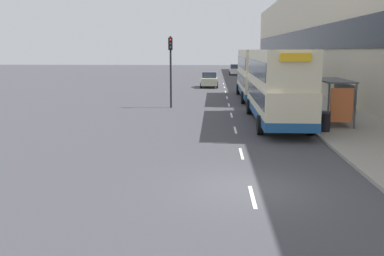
{
  "coord_description": "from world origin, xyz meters",
  "views": [
    {
      "loc": [
        -1.16,
        -12.92,
        4.29
      ],
      "look_at": [
        -2.72,
        17.04,
        -1.21
      ],
      "focal_mm": 40.0,
      "sensor_mm": 36.0,
      "label": 1
    }
  ],
  "objects_px": {
    "litter_bin": "(325,121)",
    "traffic_light_far_kerb": "(171,60)",
    "car_0": "(235,70)",
    "double_decker_bus_ahead": "(255,73)",
    "double_decker_bus_near": "(277,85)",
    "pedestrian_at_shelter": "(353,99)",
    "car_1": "(209,80)",
    "bus_shelter": "(337,93)"
  },
  "relations": [
    {
      "from": "car_0",
      "to": "traffic_light_far_kerb",
      "type": "relative_size",
      "value": 0.78
    },
    {
      "from": "double_decker_bus_near",
      "to": "double_decker_bus_ahead",
      "type": "relative_size",
      "value": 0.96
    },
    {
      "from": "car_0",
      "to": "pedestrian_at_shelter",
      "type": "xyz_separation_m",
      "value": [
        5.71,
        -45.51,
        0.14
      ]
    },
    {
      "from": "car_0",
      "to": "litter_bin",
      "type": "distance_m",
      "value": 52.55
    },
    {
      "from": "car_0",
      "to": "litter_bin",
      "type": "bearing_deg",
      "value": -87.64
    },
    {
      "from": "car_1",
      "to": "pedestrian_at_shelter",
      "type": "height_order",
      "value": "pedestrian_at_shelter"
    },
    {
      "from": "litter_bin",
      "to": "double_decker_bus_near",
      "type": "bearing_deg",
      "value": 124.01
    },
    {
      "from": "litter_bin",
      "to": "traffic_light_far_kerb",
      "type": "distance_m",
      "value": 13.54
    },
    {
      "from": "car_0",
      "to": "pedestrian_at_shelter",
      "type": "relative_size",
      "value": 2.34
    },
    {
      "from": "bus_shelter",
      "to": "double_decker_bus_near",
      "type": "bearing_deg",
      "value": 170.15
    },
    {
      "from": "litter_bin",
      "to": "traffic_light_far_kerb",
      "type": "xyz_separation_m",
      "value": [
        -8.95,
        9.75,
        2.85
      ]
    },
    {
      "from": "car_0",
      "to": "traffic_light_far_kerb",
      "type": "bearing_deg",
      "value": -99.02
    },
    {
      "from": "bus_shelter",
      "to": "pedestrian_at_shelter",
      "type": "bearing_deg",
      "value": 62.65
    },
    {
      "from": "double_decker_bus_ahead",
      "to": "car_0",
      "type": "distance_m",
      "value": 36.61
    },
    {
      "from": "double_decker_bus_near",
      "to": "pedestrian_at_shelter",
      "type": "height_order",
      "value": "double_decker_bus_near"
    },
    {
      "from": "car_0",
      "to": "pedestrian_at_shelter",
      "type": "bearing_deg",
      "value": -82.85
    },
    {
      "from": "bus_shelter",
      "to": "traffic_light_far_kerb",
      "type": "relative_size",
      "value": 0.8
    },
    {
      "from": "car_0",
      "to": "car_1",
      "type": "xyz_separation_m",
      "value": [
        -4.14,
        -24.88,
        -0.03
      ]
    },
    {
      "from": "litter_bin",
      "to": "bus_shelter",
      "type": "bearing_deg",
      "value": 63.97
    },
    {
      "from": "car_0",
      "to": "litter_bin",
      "type": "height_order",
      "value": "car_0"
    },
    {
      "from": "pedestrian_at_shelter",
      "to": "double_decker_bus_near",
      "type": "bearing_deg",
      "value": -145.11
    },
    {
      "from": "double_decker_bus_near",
      "to": "car_1",
      "type": "bearing_deg",
      "value": 99.76
    },
    {
      "from": "car_1",
      "to": "litter_bin",
      "type": "height_order",
      "value": "car_1"
    },
    {
      "from": "traffic_light_far_kerb",
      "to": "litter_bin",
      "type": "bearing_deg",
      "value": -47.44
    },
    {
      "from": "bus_shelter",
      "to": "pedestrian_at_shelter",
      "type": "xyz_separation_m",
      "value": [
        2.32,
        4.49,
        -0.84
      ]
    },
    {
      "from": "bus_shelter",
      "to": "car_0",
      "type": "bearing_deg",
      "value": 93.87
    },
    {
      "from": "litter_bin",
      "to": "double_decker_bus_ahead",
      "type": "bearing_deg",
      "value": 97.58
    },
    {
      "from": "double_decker_bus_ahead",
      "to": "bus_shelter",
      "type": "bearing_deg",
      "value": -76.01
    },
    {
      "from": "double_decker_bus_ahead",
      "to": "car_1",
      "type": "distance_m",
      "value": 12.5
    },
    {
      "from": "pedestrian_at_shelter",
      "to": "double_decker_bus_ahead",
      "type": "bearing_deg",
      "value": 122.41
    },
    {
      "from": "bus_shelter",
      "to": "double_decker_bus_ahead",
      "type": "xyz_separation_m",
      "value": [
        -3.34,
        13.42,
        0.41
      ]
    },
    {
      "from": "bus_shelter",
      "to": "pedestrian_at_shelter",
      "type": "relative_size",
      "value": 2.39
    },
    {
      "from": "car_0",
      "to": "double_decker_bus_ahead",
      "type": "bearing_deg",
      "value": -89.93
    },
    {
      "from": "bus_shelter",
      "to": "traffic_light_far_kerb",
      "type": "distance_m",
      "value": 12.6
    },
    {
      "from": "double_decker_bus_near",
      "to": "pedestrian_at_shelter",
      "type": "distance_m",
      "value": 6.97
    },
    {
      "from": "double_decker_bus_near",
      "to": "litter_bin",
      "type": "relative_size",
      "value": 10.5
    },
    {
      "from": "bus_shelter",
      "to": "car_1",
      "type": "xyz_separation_m",
      "value": [
        -7.52,
        25.12,
        -1.01
      ]
    },
    {
      "from": "car_1",
      "to": "pedestrian_at_shelter",
      "type": "bearing_deg",
      "value": 115.52
    },
    {
      "from": "double_decker_bus_ahead",
      "to": "pedestrian_at_shelter",
      "type": "distance_m",
      "value": 10.65
    },
    {
      "from": "bus_shelter",
      "to": "double_decker_bus_ahead",
      "type": "bearing_deg",
      "value": 103.99
    },
    {
      "from": "double_decker_bus_near",
      "to": "car_0",
      "type": "relative_size",
      "value": 2.68
    },
    {
      "from": "double_decker_bus_near",
      "to": "double_decker_bus_ahead",
      "type": "xyz_separation_m",
      "value": [
        -0.04,
        12.85,
        0.0
      ]
    }
  ]
}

